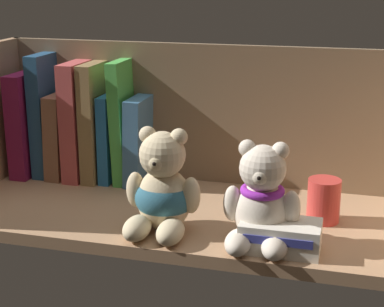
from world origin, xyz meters
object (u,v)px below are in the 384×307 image
Objects in this scene: book_6 at (124,121)px; book_1 at (47,115)px; book_7 at (140,139)px; pillar_candle at (324,200)px; book_4 at (97,121)px; teddy_bear_smaller at (261,202)px; book_0 at (31,122)px; teddy_bear_larger at (163,191)px; book_3 at (80,120)px; small_product_box at (280,236)px; book_5 at (112,137)px; book_2 at (64,134)px.

book_1 is at bearing 180.00° from book_6.
book_7 is 2.32× the size of pillar_candle.
teddy_bear_smaller is at bearing -32.40° from book_4.
book_6 is at bearing 0.00° from book_1.
book_0 is 2.84× the size of pillar_candle.
book_1 is (3.54, 0.00, 1.78)cm from book_0.
book_6 is at bearing 124.00° from teddy_bear_larger.
book_1 is at bearing 0.00° from book_0.
book_3 is 48.09cm from small_product_box.
book_0 is at bearing 148.04° from teddy_bear_larger.
book_7 is 23.72cm from teddy_bear_larger.
book_5 is 26.85cm from teddy_bear_larger.
book_2 is 0.99× the size of teddy_bear_larger.
teddy_bear_smaller is at bearing -26.02° from book_1.
book_2 is 1.42× the size of small_product_box.
book_3 reaches higher than teddy_bear_larger.
book_2 reaches higher than pillar_candle.
book_0 is at bearing 180.00° from book_4.
pillar_candle reaches higher than small_product_box.
book_2 is 2.30× the size of pillar_candle.
book_0 is at bearing 180.00° from book_6.
book_7 is 37.74cm from small_product_box.
book_3 is 1.35× the size of book_5.
book_0 reaches higher than teddy_bear_smaller.
book_1 is 1.44× the size of book_7.
teddy_bear_smaller is (45.16, -22.04, -5.06)cm from book_1.
book_3 is 1.43× the size of teddy_bear_smaller.
teddy_bear_larger is (11.05, -20.92, -1.73)cm from book_7.
pillar_candle is at bearing -11.40° from book_1.
teddy_bear_larger is 1.43× the size of small_product_box.
book_5 is 1.45× the size of small_product_box.
book_1 reaches higher than pillar_candle.
book_1 is 10.44cm from book_4.
small_product_box is at bearing -35.53° from book_6.
book_6 is (5.46, 0.00, 0.29)cm from book_4.
book_3 reaches higher than book_7.
small_product_box is (41.23, -23.09, -8.92)cm from book_3.
book_3 is at bearing 150.75° from small_product_box.
book_0 is at bearing 180.00° from book_1.
small_product_box is (48.21, -23.09, -9.52)cm from book_1.
book_6 reaches higher than book_0.
small_product_box is at bearing -25.59° from book_1.
book_1 is 1.44× the size of teddy_bear_larger.
pillar_candle is (37.53, -10.77, -7.87)cm from book_6.
teddy_bear_larger is at bearing -42.28° from book_3.
book_6 is 36.96cm from teddy_bear_smaller.
teddy_bear_smaller is at bearing -24.35° from book_0.
book_0 is 39.69cm from teddy_bear_larger.
teddy_bear_smaller is (48.70, -22.04, -3.28)cm from book_0.
book_7 is (18.95, 0.00, -3.58)cm from book_1.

